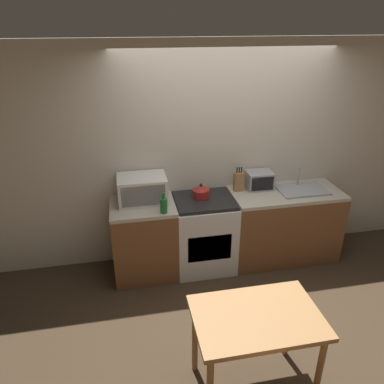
# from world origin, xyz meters

# --- Properties ---
(ground_plane) EXTENTS (16.00, 16.00, 0.00)m
(ground_plane) POSITION_xyz_m (0.00, 0.00, 0.00)
(ground_plane) COLOR #3D2D1E
(wall_back) EXTENTS (10.00, 0.06, 2.60)m
(wall_back) POSITION_xyz_m (0.00, 1.20, 1.30)
(wall_back) COLOR beige
(wall_back) RESTS_ON ground_plane
(counter_left_run) EXTENTS (0.72, 0.62, 0.90)m
(counter_left_run) POSITION_xyz_m (-1.01, 0.86, 0.45)
(counter_left_run) COLOR brown
(counter_left_run) RESTS_ON ground_plane
(counter_right_run) EXTENTS (1.32, 0.62, 0.90)m
(counter_right_run) POSITION_xyz_m (0.71, 0.86, 0.45)
(counter_right_run) COLOR brown
(counter_right_run) RESTS_ON ground_plane
(stove_range) EXTENTS (0.69, 0.62, 0.90)m
(stove_range) POSITION_xyz_m (-0.30, 0.86, 0.45)
(stove_range) COLOR silver
(stove_range) RESTS_ON ground_plane
(kettle) EXTENTS (0.19, 0.19, 0.17)m
(kettle) POSITION_xyz_m (-0.33, 0.92, 0.97)
(kettle) COLOR maroon
(kettle) RESTS_ON stove_range
(microwave) EXTENTS (0.54, 0.39, 0.29)m
(microwave) POSITION_xyz_m (-0.99, 0.96, 1.05)
(microwave) COLOR silver
(microwave) RESTS_ON counter_left_run
(bottle) EXTENTS (0.08, 0.08, 0.23)m
(bottle) POSITION_xyz_m (-0.79, 0.63, 0.99)
(bottle) COLOR #1E662D
(bottle) RESTS_ON counter_left_run
(knife_block) EXTENTS (0.11, 0.08, 0.30)m
(knife_block) POSITION_xyz_m (0.15, 1.02, 1.02)
(knife_block) COLOR #9E7042
(knife_block) RESTS_ON counter_right_run
(toaster_oven) EXTENTS (0.31, 0.24, 0.21)m
(toaster_oven) POSITION_xyz_m (0.41, 1.03, 1.01)
(toaster_oven) COLOR #999BA0
(toaster_oven) RESTS_ON counter_right_run
(sink_basin) EXTENTS (0.57, 0.39, 0.24)m
(sink_basin) POSITION_xyz_m (0.90, 0.87, 0.91)
(sink_basin) COLOR #999BA0
(sink_basin) RESTS_ON counter_right_run
(dining_table) EXTENTS (0.96, 0.64, 0.77)m
(dining_table) POSITION_xyz_m (-0.29, -0.87, 0.66)
(dining_table) COLOR #9E7042
(dining_table) RESTS_ON ground_plane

